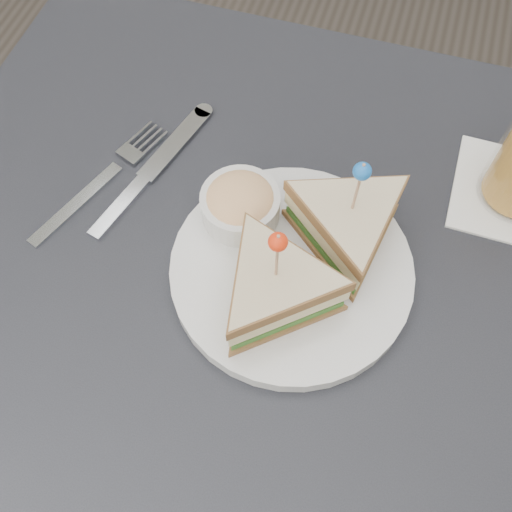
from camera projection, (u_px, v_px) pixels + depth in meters
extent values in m
plane|color=#3F3833|center=(250.00, 431.00, 1.25)|extent=(3.50, 3.50, 0.00)
cube|color=black|center=(244.00, 290.00, 0.61)|extent=(0.80, 0.80, 0.03)
cylinder|color=black|center=(134.00, 172.00, 1.14)|extent=(0.04, 0.04, 0.72)
cylinder|color=black|center=(487.00, 262.00, 1.05)|extent=(0.04, 0.04, 0.72)
cylinder|color=silver|center=(291.00, 271.00, 0.59)|extent=(0.29, 0.29, 0.01)
cylinder|color=silver|center=(292.00, 267.00, 0.58)|extent=(0.29, 0.29, 0.00)
cylinder|color=tan|center=(277.00, 259.00, 0.48)|extent=(0.00, 0.00, 0.08)
sphere|color=red|center=(278.00, 242.00, 0.46)|extent=(0.02, 0.02, 0.02)
cylinder|color=tan|center=(357.00, 191.00, 0.52)|extent=(0.00, 0.00, 0.08)
sphere|color=#175DAF|center=(362.00, 171.00, 0.49)|extent=(0.02, 0.02, 0.02)
cylinder|color=silver|center=(240.00, 207.00, 0.60)|extent=(0.10, 0.10, 0.04)
ellipsoid|color=#E0B772|center=(240.00, 200.00, 0.59)|extent=(0.09, 0.09, 0.03)
cube|color=silver|center=(77.00, 204.00, 0.64)|extent=(0.06, 0.13, 0.00)
cube|color=silver|center=(130.00, 154.00, 0.67)|extent=(0.03, 0.03, 0.00)
cube|color=silver|center=(122.00, 204.00, 0.64)|extent=(0.04, 0.10, 0.01)
cube|color=silver|center=(175.00, 143.00, 0.68)|extent=(0.05, 0.12, 0.00)
cylinder|color=silver|center=(204.00, 111.00, 0.70)|extent=(0.03, 0.03, 0.00)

